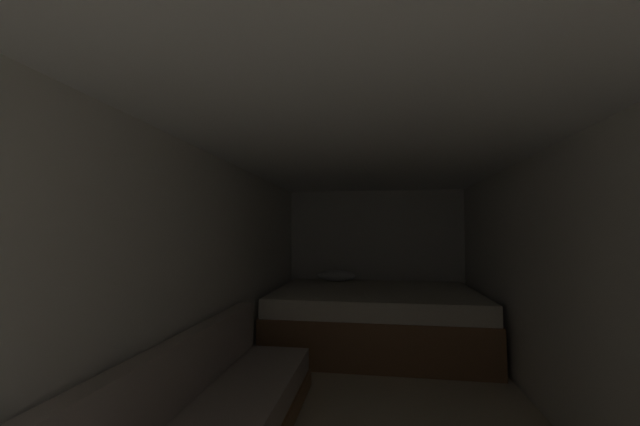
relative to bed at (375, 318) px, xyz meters
The scene contains 5 objects.
wall_back 1.12m from the bed, 89.69° to the left, with size 2.56×0.05×1.95m, color silver.
wall_left 2.35m from the bed, 123.66° to the right, with size 0.05×5.55×1.95m, color silver.
wall_right 2.35m from the bed, 56.13° to the right, with size 0.05×5.55×1.95m, color silver.
ceiling_slab 2.49m from the bed, 89.85° to the right, with size 2.56×5.55×0.05m, color white.
bed is the anchor object (origin of this frame).
Camera 1 is at (0.02, -0.22, 1.34)m, focal length 20.36 mm.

